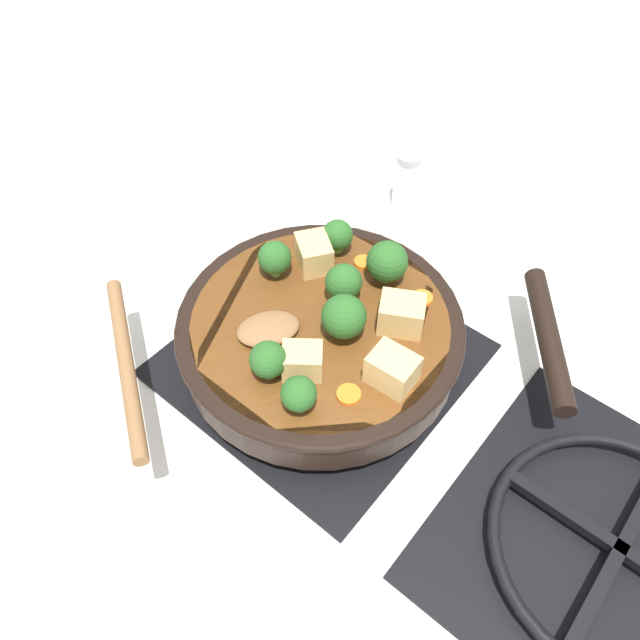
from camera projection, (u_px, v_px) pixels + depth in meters
ground_plane at (320, 360)px, 0.74m from camera, size 2.40×2.40×0.00m
front_burner_grate at (320, 354)px, 0.73m from camera, size 0.31×0.31×0.03m
rear_burner_grate at (616, 552)px, 0.58m from camera, size 0.31×0.31×0.03m
skillet_pan at (323, 332)px, 0.70m from camera, size 0.39×0.43×0.05m
wooden_spoon at (190, 348)px, 0.65m from camera, size 0.24×0.22×0.02m
tofu_cube_center_large at (314, 254)px, 0.72m from camera, size 0.06×0.06×0.04m
tofu_cube_near_handle at (392, 370)px, 0.62m from camera, size 0.04×0.05×0.04m
tofu_cube_east_chunk at (401, 314)px, 0.66m from camera, size 0.06×0.06×0.04m
tofu_cube_west_chunk at (302, 361)px, 0.63m from camera, size 0.05×0.05×0.03m
broccoli_floret_near_spoon at (268, 360)px, 0.61m from camera, size 0.04×0.04×0.05m
broccoli_floret_center_top at (344, 283)px, 0.68m from camera, size 0.04×0.04×0.05m
broccoli_floret_east_rim at (337, 235)px, 0.73m from camera, size 0.04×0.04×0.04m
broccoli_floret_west_rim at (387, 262)px, 0.70m from camera, size 0.05×0.05×0.05m
broccoli_floret_north_edge at (299, 394)px, 0.59m from camera, size 0.04×0.04×0.04m
broccoli_floret_south_cluster at (275, 258)px, 0.71m from camera, size 0.04×0.04×0.05m
broccoli_floret_mid_floret at (347, 314)px, 0.65m from camera, size 0.05×0.05×0.05m
carrot_slice_orange_thin at (349, 395)px, 0.62m from camera, size 0.02×0.02×0.01m
carrot_slice_near_center at (363, 262)px, 0.73m from camera, size 0.02×0.02×0.01m
carrot_slice_edge_slice at (422, 298)px, 0.70m from camera, size 0.02×0.02×0.01m
salt_shaker at (407, 181)px, 0.89m from camera, size 0.04×0.04×0.09m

